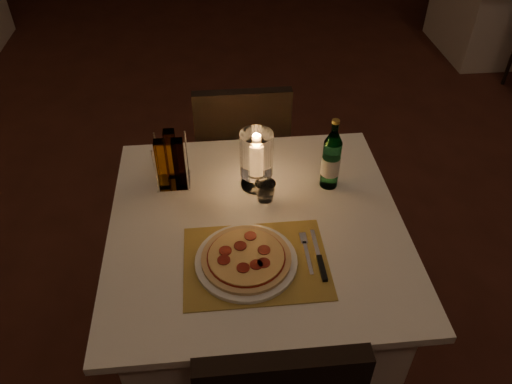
{
  "coord_description": "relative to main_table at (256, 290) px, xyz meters",
  "views": [
    {
      "loc": [
        -0.27,
        -1.61,
        1.93
      ],
      "look_at": [
        -0.15,
        -0.37,
        0.86
      ],
      "focal_mm": 35.0,
      "sensor_mm": 36.0,
      "label": 1
    }
  ],
  "objects": [
    {
      "name": "floor",
      "position": [
        0.15,
        0.39,
        -0.38
      ],
      "size": [
        8.0,
        10.0,
        0.02
      ],
      "primitive_type": "cube",
      "color": "#461F16",
      "rests_on": "ground"
    },
    {
      "name": "main_table",
      "position": [
        0.0,
        0.0,
        0.0
      ],
      "size": [
        1.0,
        1.0,
        0.74
      ],
      "color": "white",
      "rests_on": "ground"
    },
    {
      "name": "chair_far",
      "position": [
        -0.0,
        0.71,
        0.18
      ],
      "size": [
        0.42,
        0.42,
        0.9
      ],
      "color": "black",
      "rests_on": "ground"
    },
    {
      "name": "placemat",
      "position": [
        -0.02,
        -0.18,
        0.37
      ],
      "size": [
        0.45,
        0.34,
        0.0
      ],
      "primitive_type": "cube",
      "color": "#AB8B3B",
      "rests_on": "main_table"
    },
    {
      "name": "plate",
      "position": [
        -0.05,
        -0.18,
        0.38
      ],
      "size": [
        0.32,
        0.32,
        0.01
      ],
      "primitive_type": "cylinder",
      "color": "white",
      "rests_on": "placemat"
    },
    {
      "name": "pizza",
      "position": [
        -0.05,
        -0.18,
        0.39
      ],
      "size": [
        0.28,
        0.28,
        0.02
      ],
      "color": "#D8B77F",
      "rests_on": "plate"
    },
    {
      "name": "fork",
      "position": [
        0.14,
        -0.15,
        0.37
      ],
      "size": [
        0.02,
        0.18,
        0.0
      ],
      "color": "silver",
      "rests_on": "placemat"
    },
    {
      "name": "knife",
      "position": [
        0.18,
        -0.21,
        0.37
      ],
      "size": [
        0.02,
        0.22,
        0.01
      ],
      "color": "black",
      "rests_on": "placemat"
    },
    {
      "name": "tumbler",
      "position": [
        0.04,
        0.12,
        0.4
      ],
      "size": [
        0.07,
        0.07,
        0.07
      ],
      "primitive_type": null,
      "color": "white",
      "rests_on": "main_table"
    },
    {
      "name": "water_bottle",
      "position": [
        0.29,
        0.18,
        0.48
      ],
      "size": [
        0.07,
        0.07,
        0.28
      ],
      "color": "#56A072",
      "rests_on": "main_table"
    },
    {
      "name": "hurricane_candle",
      "position": [
        0.02,
        0.2,
        0.5
      ],
      "size": [
        0.12,
        0.12,
        0.23
      ],
      "color": "white",
      "rests_on": "main_table"
    },
    {
      "name": "cruet_caddy",
      "position": [
        -0.29,
        0.24,
        0.46
      ],
      "size": [
        0.12,
        0.12,
        0.21
      ],
      "color": "white",
      "rests_on": "main_table"
    },
    {
      "name": "neighbor_table_right",
      "position": [
        2.34,
        2.77,
        0.0
      ],
      "size": [
        1.0,
        1.0,
        0.74
      ],
      "color": "white",
      "rests_on": "ground"
    }
  ]
}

